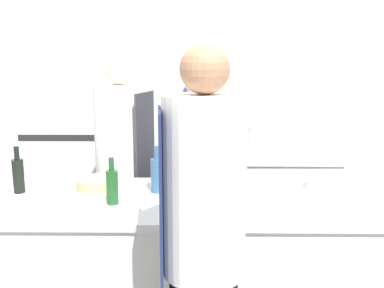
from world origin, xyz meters
TOP-DOWN VIEW (x-y plane):
  - wall_back at (0.00, 2.13)m, footprint 8.00×0.06m
  - prep_counter at (0.00, 0.00)m, footprint 2.40×0.84m
  - pass_counter at (0.24, 1.22)m, footprint 2.00×0.65m
  - oven_range at (-1.22, 1.72)m, footprint 0.83×0.72m
  - chef_at_prep_near at (0.06, -0.72)m, footprint 0.37×0.35m
  - chef_at_stove at (-0.54, 0.75)m, footprint 0.43×0.42m
  - chef_at_pass_far at (0.12, 0.60)m, footprint 0.35×0.34m
  - bottle_olive_oil at (-0.21, 0.11)m, footprint 0.08×0.08m
  - bottle_vinegar at (-1.04, 0.09)m, footprint 0.07×0.07m
  - bottle_wine at (-0.44, -0.11)m, footprint 0.07×0.07m
  - bowl_mixing_large at (0.30, -0.12)m, footprint 0.25×0.25m
  - bowl_prep_small at (0.85, 0.19)m, footprint 0.25×0.25m
  - bowl_ceramic_blue at (-0.59, 0.19)m, footprint 0.27×0.27m
  - bowl_wooden_salad at (0.01, -0.13)m, footprint 0.26×0.26m
  - cutting_board at (0.77, -0.15)m, footprint 0.37×0.20m
  - stockpot at (0.60, 1.26)m, footprint 0.30×0.30m

SIDE VIEW (x-z plane):
  - pass_counter at x=0.24m, z-range 0.00..0.88m
  - prep_counter at x=0.00m, z-range 0.00..0.88m
  - oven_range at x=-1.22m, z-range 0.00..1.02m
  - chef_at_stove at x=-0.54m, z-range 0.00..1.69m
  - chef_at_pass_far at x=0.12m, z-range 0.01..1.73m
  - chef_at_prep_near at x=0.06m, z-range 0.01..1.74m
  - cutting_board at x=0.77m, z-range 0.88..0.89m
  - bowl_ceramic_blue at x=-0.59m, z-range 0.88..0.94m
  - bowl_mixing_large at x=0.30m, z-range 0.88..0.95m
  - bowl_prep_small at x=0.85m, z-range 0.88..0.96m
  - bowl_wooden_salad at x=0.01m, z-range 0.88..0.96m
  - bottle_wine at x=-0.44m, z-range 0.85..1.12m
  - bottle_vinegar at x=-1.04m, z-range 0.85..1.14m
  - bottle_olive_oil at x=-0.21m, z-range 0.85..1.14m
  - stockpot at x=0.60m, z-range 0.88..1.12m
  - wall_back at x=0.00m, z-range 0.00..2.80m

